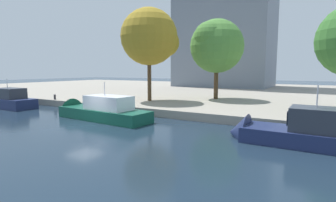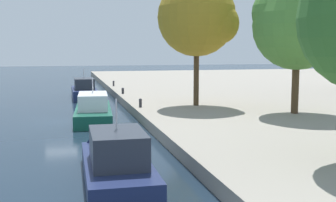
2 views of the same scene
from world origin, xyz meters
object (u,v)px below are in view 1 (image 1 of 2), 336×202
tree_2 (152,36)px  mooring_bollard_0 (123,102)px  motor_yacht_0 (5,102)px  tree_1 (216,45)px  motor_yacht_1 (99,112)px  mooring_bollard_2 (11,93)px  mooring_bollard_1 (55,97)px  motor_yacht_2 (299,135)px

tree_2 → mooring_bollard_0: bearing=-93.1°
motor_yacht_0 → tree_1: bearing=-145.6°
motor_yacht_1 → mooring_bollard_0: size_ratio=14.17×
tree_1 → mooring_bollard_2: bearing=-158.9°
mooring_bollard_2 → mooring_bollard_1: bearing=-0.6°
motor_yacht_0 → mooring_bollard_2: motor_yacht_0 is taller
motor_yacht_0 → tree_1: tree_1 is taller
motor_yacht_0 → motor_yacht_1: size_ratio=0.85×
mooring_bollard_2 → tree_2: (21.67, 5.07, 7.37)m
motor_yacht_0 → motor_yacht_2: 32.47m
mooring_bollard_2 → tree_1: 30.38m
mooring_bollard_0 → motor_yacht_1: bearing=-84.5°
tree_1 → motor_yacht_0: bearing=-145.4°
motor_yacht_2 → mooring_bollard_0: motor_yacht_2 is taller
motor_yacht_1 → tree_2: (-0.11, 9.21, 7.89)m
motor_yacht_0 → motor_yacht_2: bearing=179.6°
mooring_bollard_0 → mooring_bollard_2: (-21.39, 0.10, -0.02)m
motor_yacht_1 → tree_1: size_ratio=1.05×
mooring_bollard_2 → tree_2: tree_2 is taller
motor_yacht_2 → tree_2: size_ratio=0.80×
mooring_bollard_1 → tree_2: 14.68m
mooring_bollard_1 → mooring_bollard_0: bearing=0.0°
mooring_bollard_1 → motor_yacht_0: bearing=-134.3°
motor_yacht_2 → tree_1: tree_1 is taller
motor_yacht_2 → tree_2: 20.86m
motor_yacht_2 → mooring_bollard_2: size_ratio=12.49×
motor_yacht_2 → motor_yacht_1: bearing=0.4°
motor_yacht_2 → mooring_bollard_2: bearing=-5.5°
motor_yacht_0 → motor_yacht_1: motor_yacht_0 is taller
mooring_bollard_0 → motor_yacht_2: bearing=-13.7°
motor_yacht_0 → tree_2: 19.76m
mooring_bollard_2 → tree_2: bearing=13.2°
motor_yacht_2 → mooring_bollard_2: (-38.56, 4.28, 0.53)m
mooring_bollard_0 → tree_2: tree_2 is taller
mooring_bollard_1 → mooring_bollard_2: mooring_bollard_2 is taller
motor_yacht_0 → tree_2: bearing=-149.5°
motor_yacht_0 → tree_2: tree_2 is taller
mooring_bollard_1 → tree_2: (11.58, 5.17, 7.39)m
mooring_bollard_2 → tree_1: bearing=21.1°
motor_yacht_1 → mooring_bollard_1: bearing=-14.9°
motor_yacht_1 → mooring_bollard_0: (-0.39, 4.04, 0.54)m
motor_yacht_1 → mooring_bollard_1: (-11.69, 4.04, 0.50)m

